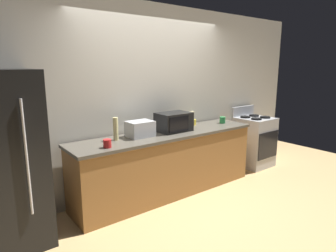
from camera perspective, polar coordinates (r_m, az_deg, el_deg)
ground_plane at (r=4.11m, az=3.50°, el=-14.70°), size 8.00×8.00×0.00m
back_wall at (r=4.35m, az=-3.30°, el=5.40°), size 6.40×0.10×2.70m
counter_run at (r=4.22m, az=-0.00°, el=-7.30°), size 2.84×0.64×0.90m
refrigerator at (r=3.33m, az=-29.49°, el=-6.09°), size 0.72×0.73×1.80m
stove_range at (r=5.61m, az=16.46°, el=-2.84°), size 0.60×0.61×1.08m
microwave at (r=4.19m, az=1.13°, el=0.81°), size 0.48×0.35×0.27m
toaster_oven at (r=3.89m, az=-5.49°, el=-0.56°), size 0.34×0.26×0.21m
bottle_hand_soap at (r=4.45m, az=4.73°, el=1.29°), size 0.07×0.07×0.25m
bottle_vinegar at (r=3.73m, az=-10.23°, el=-0.56°), size 0.06×0.06×0.29m
mug_green at (r=4.87m, az=10.64°, el=1.17°), size 0.09×0.09×0.11m
mug_yellow at (r=4.66m, az=4.95°, el=0.75°), size 0.09×0.09×0.09m
mug_red at (r=3.44m, az=-11.82°, el=-3.38°), size 0.09×0.09×0.10m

